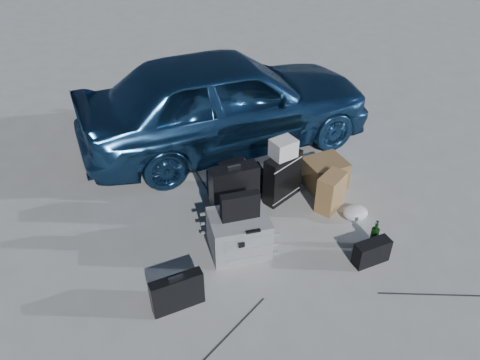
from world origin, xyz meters
name	(u,v)px	position (x,y,z in m)	size (l,w,h in m)	color
ground	(305,255)	(0.00, 0.00, 0.00)	(60.00, 60.00, 0.00)	#B3B2AE
car	(226,100)	(0.47, 2.22, 0.64)	(1.51, 3.76, 1.28)	#245182
pelican_case	(239,233)	(-0.50, 0.43, 0.21)	(0.57, 0.46, 0.41)	#96999B
laptop_bag	(240,206)	(-0.49, 0.42, 0.55)	(0.37, 0.09, 0.28)	black
briefcase	(177,293)	(-1.33, 0.11, 0.18)	(0.46, 0.10, 0.36)	black
suitcase_left	(234,193)	(-0.28, 0.86, 0.33)	(0.50, 0.18, 0.66)	black
suitcase_right	(282,177)	(0.37, 0.87, 0.28)	(0.47, 0.17, 0.56)	black
white_carton	(283,148)	(0.35, 0.87, 0.67)	(0.26, 0.21, 0.21)	silver
duffel_bag	(236,183)	(-0.04, 1.20, 0.16)	(0.63, 0.27, 0.31)	black
flat_box_white	(235,170)	(-0.05, 1.19, 0.34)	(0.36, 0.27, 0.06)	silver
flat_box_black	(234,166)	(-0.07, 1.19, 0.41)	(0.30, 0.21, 0.06)	black
kraft_bag	(331,192)	(0.70, 0.42, 0.22)	(0.33, 0.20, 0.44)	#AD704B
cardboard_box	(325,173)	(0.93, 0.79, 0.17)	(0.45, 0.39, 0.34)	brown
plastic_bag	(355,213)	(0.81, 0.14, 0.07)	(0.27, 0.23, 0.15)	white
messenger_bag	(372,252)	(0.47, -0.42, 0.13)	(0.36, 0.13, 0.25)	black
green_bottle	(375,235)	(0.65, -0.28, 0.16)	(0.08, 0.08, 0.32)	black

